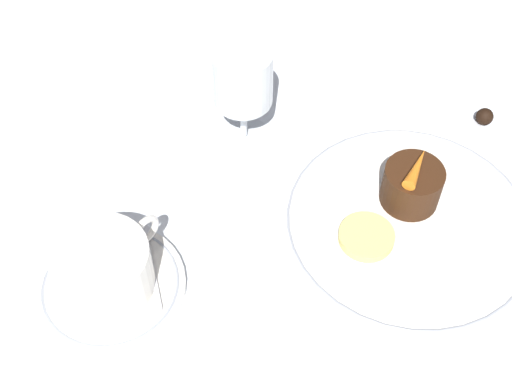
{
  "coord_description": "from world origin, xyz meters",
  "views": [
    {
      "loc": [
        -0.43,
        -0.21,
        0.62
      ],
      "look_at": [
        -0.09,
        0.08,
        0.04
      ],
      "focal_mm": 50.0,
      "sensor_mm": 36.0,
      "label": 1
    }
  ],
  "objects_px": {
    "dessert_cake": "(412,186)",
    "wine_glass": "(243,83)",
    "fork": "(492,136)",
    "dinner_plate": "(406,226)",
    "coffee_cup": "(103,268)"
  },
  "relations": [
    {
      "from": "dessert_cake",
      "to": "wine_glass",
      "type": "bearing_deg",
      "value": 100.46
    },
    {
      "from": "fork",
      "to": "dessert_cake",
      "type": "height_order",
      "value": "dessert_cake"
    },
    {
      "from": "fork",
      "to": "wine_glass",
      "type": "bearing_deg",
      "value": 130.15
    },
    {
      "from": "dinner_plate",
      "to": "fork",
      "type": "xyz_separation_m",
      "value": [
        0.18,
        -0.0,
        -0.01
      ]
    },
    {
      "from": "coffee_cup",
      "to": "wine_glass",
      "type": "distance_m",
      "value": 0.25
    },
    {
      "from": "wine_glass",
      "to": "fork",
      "type": "distance_m",
      "value": 0.3
    },
    {
      "from": "wine_glass",
      "to": "dessert_cake",
      "type": "relative_size",
      "value": 2.05
    },
    {
      "from": "coffee_cup",
      "to": "fork",
      "type": "relative_size",
      "value": 0.68
    },
    {
      "from": "dinner_plate",
      "to": "coffee_cup",
      "type": "height_order",
      "value": "coffee_cup"
    },
    {
      "from": "wine_glass",
      "to": "dessert_cake",
      "type": "height_order",
      "value": "wine_glass"
    },
    {
      "from": "coffee_cup",
      "to": "fork",
      "type": "bearing_deg",
      "value": -23.89
    },
    {
      "from": "dinner_plate",
      "to": "wine_glass",
      "type": "xyz_separation_m",
      "value": [
        -0.01,
        0.22,
        0.08
      ]
    },
    {
      "from": "wine_glass",
      "to": "coffee_cup",
      "type": "bearing_deg",
      "value": -172.33
    },
    {
      "from": "dinner_plate",
      "to": "dessert_cake",
      "type": "bearing_deg",
      "value": 30.74
    },
    {
      "from": "dessert_cake",
      "to": "dinner_plate",
      "type": "bearing_deg",
      "value": -149.26
    }
  ]
}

